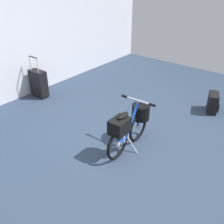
% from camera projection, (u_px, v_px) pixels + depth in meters
% --- Properties ---
extents(ground_plane, '(7.93, 7.93, 0.00)m').
position_uv_depth(ground_plane, '(128.00, 155.00, 3.58)').
color(ground_plane, '#2D3D51').
extents(folding_bike_foreground, '(0.98, 0.53, 0.70)m').
position_uv_depth(folding_bike_foreground, '(130.00, 124.00, 3.57)').
color(folding_bike_foreground, black).
rests_on(folding_bike_foreground, ground_plane).
extents(rolling_suitcase, '(0.18, 0.36, 0.83)m').
position_uv_depth(rolling_suitcase, '(39.00, 83.00, 5.07)').
color(rolling_suitcase, black).
rests_on(rolling_suitcase, ground_plane).
extents(backpack_on_floor, '(0.37, 0.28, 0.34)m').
position_uv_depth(backpack_on_floor, '(213.00, 103.00, 4.59)').
color(backpack_on_floor, black).
rests_on(backpack_on_floor, ground_plane).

